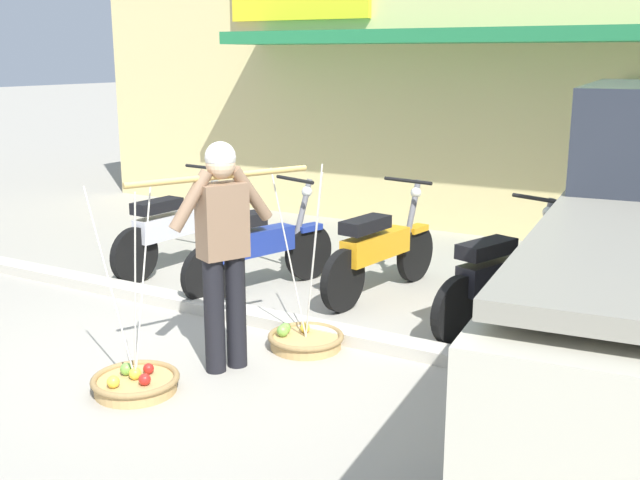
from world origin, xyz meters
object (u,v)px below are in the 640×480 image
(fruit_vendor, at_px, (223,242))
(fruit_basket_left_side, at_px, (305,339))
(fruit_basket_right_side, at_px, (135,381))
(motorcycle_end_of_row, at_px, (502,278))
(motorcycle_second_in_row, at_px, (258,247))
(motorcycle_third_in_row, at_px, (380,251))
(motorcycle_nearest_shop, at_px, (175,229))

(fruit_vendor, height_order, fruit_basket_left_side, fruit_vendor)
(fruit_basket_right_side, height_order, motorcycle_end_of_row, fruit_basket_right_side)
(motorcycle_second_in_row, bearing_deg, fruit_basket_right_side, -76.38)
(motorcycle_second_in_row, bearing_deg, motorcycle_third_in_row, 23.99)
(fruit_basket_left_side, relative_size, motorcycle_nearest_shop, 0.80)
(motorcycle_second_in_row, xyz_separation_m, motorcycle_third_in_row, (1.08, 0.48, 0.00))
(fruit_basket_right_side, relative_size, motorcycle_end_of_row, 0.83)
(fruit_vendor, relative_size, motorcycle_second_in_row, 0.96)
(fruit_basket_left_side, distance_m, motorcycle_end_of_row, 1.76)
(fruit_basket_right_side, height_order, motorcycle_third_in_row, fruit_basket_right_side)
(motorcycle_nearest_shop, distance_m, motorcycle_second_in_row, 1.24)
(motorcycle_second_in_row, relative_size, motorcycle_end_of_row, 1.01)
(fruit_vendor, distance_m, motorcycle_end_of_row, 2.45)
(motorcycle_second_in_row, height_order, motorcycle_third_in_row, same)
(fruit_basket_left_side, bearing_deg, fruit_vendor, -114.51)
(motorcycle_third_in_row, bearing_deg, fruit_basket_right_side, -100.41)
(fruit_basket_left_side, xyz_separation_m, motorcycle_third_in_row, (-0.08, 1.52, 0.38))
(motorcycle_nearest_shop, bearing_deg, motorcycle_end_of_row, -0.38)
(motorcycle_nearest_shop, xyz_separation_m, motorcycle_third_in_row, (2.30, 0.29, 0.00))
(fruit_basket_right_side, bearing_deg, motorcycle_third_in_row, 79.59)
(motorcycle_nearest_shop, relative_size, motorcycle_second_in_row, 1.03)
(fruit_vendor, relative_size, fruit_basket_right_side, 1.17)
(motorcycle_third_in_row, relative_size, motorcycle_end_of_row, 1.04)
(fruit_basket_left_side, relative_size, motorcycle_end_of_row, 0.83)
(motorcycle_second_in_row, xyz_separation_m, motorcycle_end_of_row, (2.38, 0.17, 0.00))
(fruit_vendor, xyz_separation_m, motorcycle_nearest_shop, (-2.09, 1.88, -0.52))
(fruit_basket_left_side, bearing_deg, motorcycle_end_of_row, 44.75)
(fruit_vendor, xyz_separation_m, motorcycle_second_in_row, (-0.87, 1.68, -0.52))
(motorcycle_end_of_row, bearing_deg, fruit_vendor, -129.22)
(motorcycle_end_of_row, bearing_deg, fruit_basket_right_side, -125.94)
(fruit_vendor, distance_m, fruit_basket_right_side, 1.15)
(fruit_vendor, relative_size, motorcycle_third_in_row, 0.94)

